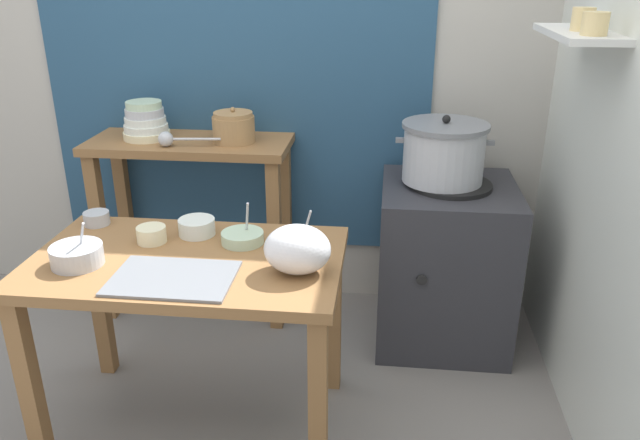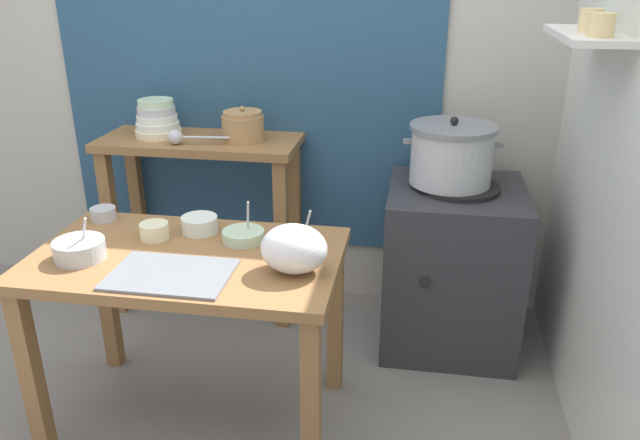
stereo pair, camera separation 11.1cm
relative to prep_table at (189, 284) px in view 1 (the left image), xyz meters
The scene contains 18 objects.
ground_plane 0.62m from the prep_table, 24.10° to the left, with size 9.00×9.00×0.00m, color gray.
wall_back 1.34m from the prep_table, 81.34° to the left, with size 4.40×0.12×2.60m.
wall_right 1.66m from the prep_table, ahead, with size 0.30×3.20×2.60m.
prep_table is the anchor object (origin of this frame).
back_shelf_table 0.91m from the prep_table, 106.02° to the left, with size 0.96×0.40×0.90m.
stove_block 1.25m from the prep_table, 37.16° to the left, with size 0.60×0.61×0.78m.
steamer_pot 1.24m from the prep_table, 39.07° to the left, with size 0.42×0.38×0.30m.
clay_pot 0.94m from the prep_table, 91.85° to the left, with size 0.20×0.20×0.16m.
bowl_stack_enamel 1.06m from the prep_table, 117.44° to the left, with size 0.22×0.22×0.18m.
ladle 0.88m from the prep_table, 112.10° to the left, with size 0.29×0.07×0.07m.
serving_tray 0.21m from the prep_table, 87.05° to the right, with size 0.40×0.28×0.01m, color slate.
plastic_bag 0.46m from the prep_table, ahead, with size 0.22×0.18×0.17m, color white.
prep_bowl_0 0.26m from the prep_table, 39.07° to the left, with size 0.16×0.16×0.17m.
prep_bowl_1 0.24m from the prep_table, 146.60° to the left, with size 0.11×0.11×0.06m.
prep_bowl_2 0.53m from the prep_table, 150.78° to the left, with size 0.10×0.10×0.05m.
prep_bowl_3 0.44m from the prep_table, 19.70° to the left, with size 0.10×0.10×0.15m.
prep_bowl_4 0.39m from the prep_table, 164.26° to the right, with size 0.18×0.18×0.16m.
prep_bowl_5 0.24m from the prep_table, 95.49° to the left, with size 0.14×0.14×0.06m.
Camera 1 is at (0.60, -1.96, 1.68)m, focal length 34.98 mm.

